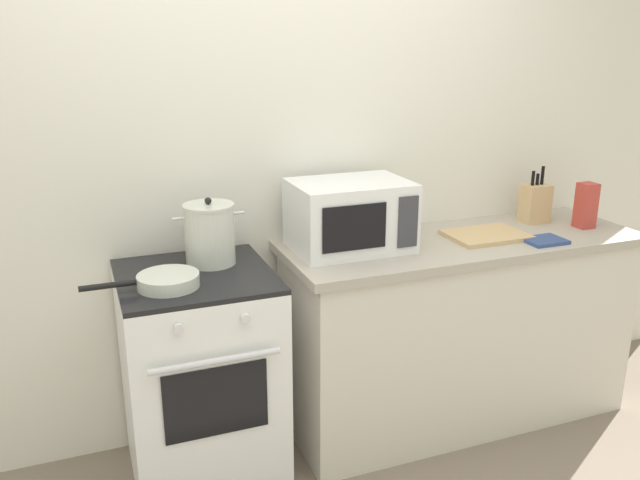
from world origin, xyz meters
TOP-DOWN VIEW (x-y plane):
  - back_wall at (0.30, 0.97)m, footprint 4.40×0.10m
  - lower_cabinet_right at (0.90, 0.62)m, footprint 1.64×0.56m
  - countertop_right at (0.90, 0.62)m, footprint 1.70×0.60m
  - stove at (-0.35, 0.60)m, footprint 0.60×0.64m
  - stock_pot at (-0.26, 0.70)m, footprint 0.29×0.21m
  - frying_pan at (-0.47, 0.50)m, footprint 0.43×0.23m
  - microwave at (0.35, 0.68)m, footprint 0.50×0.37m
  - cutting_board at (1.01, 0.60)m, footprint 0.36×0.26m
  - knife_block at (1.39, 0.74)m, footprint 0.13×0.10m
  - pasta_box at (1.55, 0.57)m, footprint 0.08×0.08m
  - oven_mitt at (1.21, 0.44)m, footprint 0.18×0.14m

SIDE VIEW (x-z plane):
  - lower_cabinet_right at x=0.90m, z-range 0.00..0.88m
  - stove at x=-0.35m, z-range 0.00..0.92m
  - countertop_right at x=0.90m, z-range 0.88..0.92m
  - oven_mitt at x=1.21m, z-range 0.92..0.94m
  - cutting_board at x=1.01m, z-range 0.92..0.94m
  - frying_pan at x=-0.47m, z-range 0.92..0.97m
  - knife_block at x=1.39m, z-range 0.88..1.16m
  - pasta_box at x=1.55m, z-range 0.92..1.14m
  - stock_pot at x=-0.26m, z-range 0.91..1.19m
  - microwave at x=0.35m, z-range 0.92..1.22m
  - back_wall at x=0.30m, z-range 0.00..2.50m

